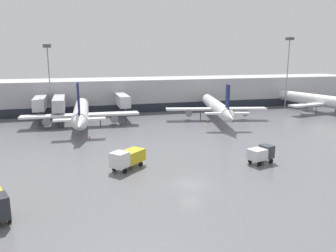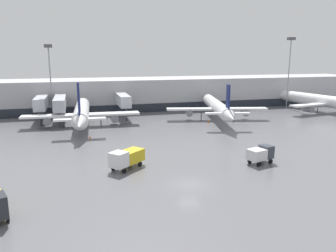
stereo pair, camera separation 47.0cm
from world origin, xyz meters
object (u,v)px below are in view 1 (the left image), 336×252
service_truck_1 (261,153)px  traffic_cone_0 (208,121)px  parked_jet_1 (324,101)px  parked_jet_2 (216,107)px  parked_jet_0 (81,113)px  apron_light_mast_0 (48,61)px  apron_light_mast_1 (289,54)px  traffic_cone_1 (270,157)px  traffic_cone_3 (90,137)px  service_truck_2 (127,158)px

service_truck_1 → traffic_cone_0: 30.52m
parked_jet_1 → service_truck_1: 53.48m
service_truck_1 → parked_jet_2: bearing=61.2°
parked_jet_2 → parked_jet_0: bearing=101.7°
apron_light_mast_0 → apron_light_mast_1: bearing=0.5°
service_truck_1 → traffic_cone_1: service_truck_1 is taller
parked_jet_1 → parked_jet_2: 33.39m
parked_jet_1 → apron_light_mast_0: apron_light_mast_0 is taller
parked_jet_0 → traffic_cone_1: (27.23, -32.43, -2.92)m
traffic_cone_3 → parked_jet_0: bearing=95.4°
traffic_cone_3 → parked_jet_2: bearing=19.1°
parked_jet_1 → traffic_cone_1: (-38.60, -32.68, -2.94)m
parked_jet_0 → service_truck_1: parked_jet_0 is taller
service_truck_1 → service_truck_2: (-19.37, 3.14, 0.10)m
traffic_cone_1 → service_truck_1: bearing=-149.3°
parked_jet_0 → service_truck_2: 31.28m
service_truck_1 → apron_light_mast_1: bearing=35.6°
parked_jet_0 → service_truck_2: bearing=-167.3°
parked_jet_2 → service_truck_2: 40.36m
service_truck_2 → traffic_cone_0: (23.70, 27.05, -1.22)m
parked_jet_1 → traffic_cone_1: bearing=120.5°
parked_jet_2 → traffic_cone_1: size_ratio=52.28×
traffic_cone_0 → service_truck_1: bearing=-98.2°
traffic_cone_1 → apron_light_mast_0: size_ratio=0.04×
apron_light_mast_0 → traffic_cone_0: bearing=-22.0°
traffic_cone_1 → apron_light_mast_0: (-34.02, 43.16, 14.16)m
apron_light_mast_0 → service_truck_1: bearing=-54.8°
traffic_cone_3 → apron_light_mast_0: bearing=109.4°
parked_jet_1 → parked_jet_2: parked_jet_2 is taller
service_truck_1 → apron_light_mast_0: bearing=109.6°
traffic_cone_0 → traffic_cone_3: 29.08m
parked_jet_1 → parked_jet_2: size_ratio=1.13×
traffic_cone_3 → apron_light_mast_1: (60.02, 23.13, 15.98)m
parked_jet_2 → apron_light_mast_0: 42.44m
traffic_cone_1 → traffic_cone_3: 33.27m
parked_jet_0 → parked_jet_1: bearing=-86.9°
parked_jet_2 → traffic_cone_3: (-31.34, -10.87, -3.00)m
traffic_cone_0 → apron_light_mast_0: size_ratio=0.04×
parked_jet_0 → apron_light_mast_0: (-6.79, 10.73, 11.24)m
traffic_cone_3 → traffic_cone_0: bearing=16.1°
parked_jet_2 → service_truck_1: parked_jet_2 is taller
parked_jet_0 → apron_light_mast_1: (61.14, 11.33, 13.05)m
parked_jet_1 → apron_light_mast_1: 17.73m
traffic_cone_1 → parked_jet_0: bearing=130.0°
parked_jet_2 → apron_light_mast_1: 33.79m
traffic_cone_0 → traffic_cone_3: traffic_cone_0 is taller
traffic_cone_0 → traffic_cone_1: size_ratio=1.17×
traffic_cone_1 → traffic_cone_3: traffic_cone_1 is taller
service_truck_2 → traffic_cone_3: size_ratio=8.92×
parked_jet_2 → traffic_cone_0: 5.29m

